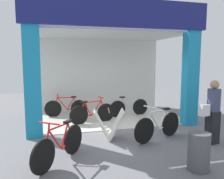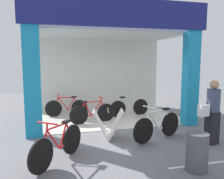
{
  "view_description": "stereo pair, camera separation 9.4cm",
  "coord_description": "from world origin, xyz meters",
  "px_view_note": "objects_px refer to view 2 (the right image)",
  "views": [
    {
      "loc": [
        -1.99,
        -6.52,
        2.1
      ],
      "look_at": [
        0.0,
        0.76,
        1.15
      ],
      "focal_mm": 37.01,
      "sensor_mm": 36.0,
      "label": 1
    },
    {
      "loc": [
        -1.9,
        -6.55,
        2.1
      ],
      "look_at": [
        0.0,
        0.76,
        1.15
      ],
      "focal_mm": 37.01,
      "sensor_mm": 36.0,
      "label": 2
    }
  ],
  "objects_px": {
    "bicycle_inside_1": "(67,107)",
    "pedestrian_0": "(212,112)",
    "trash_bin": "(197,152)",
    "bicycle_parked_0": "(58,145)",
    "bicycle_inside_0": "(129,107)",
    "sandwich_board_sign": "(108,124)",
    "bicycle_parked_1": "(158,126)",
    "bicycle_inside_2": "(93,113)"
  },
  "relations": [
    {
      "from": "bicycle_inside_1",
      "to": "pedestrian_0",
      "type": "xyz_separation_m",
      "value": [
        3.35,
        -3.84,
        0.48
      ]
    },
    {
      "from": "bicycle_inside_0",
      "to": "bicycle_inside_1",
      "type": "distance_m",
      "value": 2.36
    },
    {
      "from": "bicycle_parked_0",
      "to": "pedestrian_0",
      "type": "relative_size",
      "value": 0.84
    },
    {
      "from": "bicycle_inside_1",
      "to": "pedestrian_0",
      "type": "bearing_deg",
      "value": -48.92
    },
    {
      "from": "bicycle_inside_2",
      "to": "trash_bin",
      "type": "bearing_deg",
      "value": -70.71
    },
    {
      "from": "bicycle_inside_2",
      "to": "sandwich_board_sign",
      "type": "distance_m",
      "value": 1.64
    },
    {
      "from": "trash_bin",
      "to": "bicycle_inside_2",
      "type": "bearing_deg",
      "value": 109.29
    },
    {
      "from": "pedestrian_0",
      "to": "sandwich_board_sign",
      "type": "bearing_deg",
      "value": 156.71
    },
    {
      "from": "bicycle_parked_1",
      "to": "pedestrian_0",
      "type": "bearing_deg",
      "value": -27.77
    },
    {
      "from": "sandwich_board_sign",
      "to": "pedestrian_0",
      "type": "height_order",
      "value": "pedestrian_0"
    },
    {
      "from": "bicycle_inside_2",
      "to": "bicycle_parked_1",
      "type": "distance_m",
      "value": 2.48
    },
    {
      "from": "sandwich_board_sign",
      "to": "pedestrian_0",
      "type": "xyz_separation_m",
      "value": [
        2.42,
        -1.04,
        0.44
      ]
    },
    {
      "from": "bicycle_inside_0",
      "to": "bicycle_parked_1",
      "type": "height_order",
      "value": "bicycle_parked_1"
    },
    {
      "from": "bicycle_parked_1",
      "to": "bicycle_inside_0",
      "type": "bearing_deg",
      "value": 87.39
    },
    {
      "from": "bicycle_parked_0",
      "to": "bicycle_parked_1",
      "type": "distance_m",
      "value": 2.7
    },
    {
      "from": "bicycle_inside_1",
      "to": "bicycle_parked_1",
      "type": "relative_size",
      "value": 0.99
    },
    {
      "from": "bicycle_parked_0",
      "to": "bicycle_inside_2",
      "type": "bearing_deg",
      "value": 66.89
    },
    {
      "from": "bicycle_inside_0",
      "to": "bicycle_inside_1",
      "type": "relative_size",
      "value": 1.0
    },
    {
      "from": "bicycle_inside_0",
      "to": "trash_bin",
      "type": "height_order",
      "value": "bicycle_inside_0"
    },
    {
      "from": "bicycle_inside_0",
      "to": "bicycle_inside_1",
      "type": "bearing_deg",
      "value": 166.7
    },
    {
      "from": "sandwich_board_sign",
      "to": "pedestrian_0",
      "type": "bearing_deg",
      "value": -23.29
    },
    {
      "from": "bicycle_inside_1",
      "to": "bicycle_parked_0",
      "type": "bearing_deg",
      "value": -96.0
    },
    {
      "from": "bicycle_parked_0",
      "to": "pedestrian_0",
      "type": "bearing_deg",
      "value": 2.13
    },
    {
      "from": "pedestrian_0",
      "to": "trash_bin",
      "type": "bearing_deg",
      "value": -136.09
    },
    {
      "from": "bicycle_parked_1",
      "to": "trash_bin",
      "type": "bearing_deg",
      "value": -91.52
    },
    {
      "from": "bicycle_parked_1",
      "to": "bicycle_inside_1",
      "type": "bearing_deg",
      "value": 124.02
    },
    {
      "from": "bicycle_inside_2",
      "to": "bicycle_parked_0",
      "type": "xyz_separation_m",
      "value": [
        -1.2,
        -2.81,
        0.02
      ]
    },
    {
      "from": "bicycle_inside_0",
      "to": "sandwich_board_sign",
      "type": "relative_size",
      "value": 1.74
    },
    {
      "from": "bicycle_inside_1",
      "to": "pedestrian_0",
      "type": "height_order",
      "value": "pedestrian_0"
    },
    {
      "from": "bicycle_inside_1",
      "to": "trash_bin",
      "type": "bearing_deg",
      "value": -67.01
    },
    {
      "from": "bicycle_inside_0",
      "to": "sandwich_board_sign",
      "type": "height_order",
      "value": "bicycle_inside_0"
    },
    {
      "from": "bicycle_parked_0",
      "to": "bicycle_parked_1",
      "type": "height_order",
      "value": "bicycle_parked_1"
    },
    {
      "from": "bicycle_inside_0",
      "to": "bicycle_parked_1",
      "type": "relative_size",
      "value": 0.99
    },
    {
      "from": "bicycle_inside_2",
      "to": "pedestrian_0",
      "type": "bearing_deg",
      "value": -46.16
    },
    {
      "from": "bicycle_inside_1",
      "to": "bicycle_parked_0",
      "type": "relative_size",
      "value": 1.17
    },
    {
      "from": "pedestrian_0",
      "to": "bicycle_parked_0",
      "type": "bearing_deg",
      "value": -177.87
    },
    {
      "from": "bicycle_inside_2",
      "to": "trash_bin",
      "type": "distance_m",
      "value": 4.08
    },
    {
      "from": "sandwich_board_sign",
      "to": "trash_bin",
      "type": "relative_size",
      "value": 1.23
    },
    {
      "from": "bicycle_inside_1",
      "to": "pedestrian_0",
      "type": "relative_size",
      "value": 0.98
    },
    {
      "from": "bicycle_inside_1",
      "to": "bicycle_parked_1",
      "type": "xyz_separation_m",
      "value": [
        2.18,
        -3.22,
        0.02
      ]
    },
    {
      "from": "bicycle_parked_0",
      "to": "bicycle_inside_1",
      "type": "bearing_deg",
      "value": 84.0
    },
    {
      "from": "trash_bin",
      "to": "bicycle_parked_1",
      "type": "bearing_deg",
      "value": 88.48
    }
  ]
}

